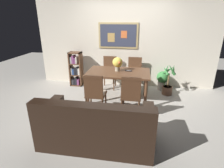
# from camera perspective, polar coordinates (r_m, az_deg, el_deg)

# --- Properties ---
(ground_plane) EXTENTS (12.00, 12.00, 0.00)m
(ground_plane) POSITION_cam_1_polar(r_m,az_deg,el_deg) (4.25, 1.78, -6.96)
(ground_plane) COLOR #B7B2A8
(wall_back_with_painting) EXTENTS (5.20, 0.14, 2.60)m
(wall_back_with_painting) POSITION_cam_1_polar(r_m,az_deg,el_deg) (5.31, 4.10, 13.37)
(wall_back_with_painting) COLOR beige
(wall_back_with_painting) RESTS_ON ground_plane
(dining_table) EXTENTS (1.50, 0.94, 0.74)m
(dining_table) POSITION_cam_1_polar(r_m,az_deg,el_deg) (4.33, 2.02, 2.82)
(dining_table) COLOR brown
(dining_table) RESTS_ON ground_plane
(dining_chair_near_left) EXTENTS (0.40, 0.41, 0.91)m
(dining_chair_near_left) POSITION_cam_1_polar(r_m,az_deg,el_deg) (3.66, -5.47, -2.44)
(dining_chair_near_left) COLOR brown
(dining_chair_near_left) RESTS_ON ground_plane
(dining_chair_near_right) EXTENTS (0.40, 0.41, 0.91)m
(dining_chair_near_right) POSITION_cam_1_polar(r_m,az_deg,el_deg) (3.57, 6.11, -3.07)
(dining_chair_near_right) COLOR brown
(dining_chair_near_right) RESTS_ON ground_plane
(dining_chair_far_left) EXTENTS (0.40, 0.41, 0.91)m
(dining_chair_far_left) POSITION_cam_1_polar(r_m,az_deg,el_deg) (5.20, -0.84, 4.63)
(dining_chair_far_left) COLOR brown
(dining_chair_far_left) RESTS_ON ground_plane
(dining_chair_far_right) EXTENTS (0.40, 0.41, 0.91)m
(dining_chair_far_right) POSITION_cam_1_polar(r_m,az_deg,el_deg) (5.11, 7.22, 4.19)
(dining_chair_far_right) COLOR brown
(dining_chair_far_right) RESTS_ON ground_plane
(leather_couch) EXTENTS (1.80, 0.84, 0.84)m
(leather_couch) POSITION_cam_1_polar(r_m,az_deg,el_deg) (2.94, -5.15, -13.64)
(leather_couch) COLOR black
(leather_couch) RESTS_ON ground_plane
(bookshelf) EXTENTS (0.36, 0.28, 1.02)m
(bookshelf) POSITION_cam_1_polar(r_m,az_deg,el_deg) (5.48, -11.49, 4.42)
(bookshelf) COLOR brown
(bookshelf) RESTS_ON ground_plane
(potted_ivy) EXTENTS (0.34, 0.34, 0.54)m
(potted_ivy) POSITION_cam_1_polar(r_m,az_deg,el_deg) (5.28, 15.85, 1.40)
(potted_ivy) COLOR #B2ADA3
(potted_ivy) RESTS_ON ground_plane
(potted_palm) EXTENTS (0.36, 0.36, 0.88)m
(potted_palm) POSITION_cam_1_polar(r_m,az_deg,el_deg) (4.97, 17.50, 0.22)
(potted_palm) COLOR brown
(potted_palm) RESTS_ON ground_plane
(flower_vase) EXTENTS (0.25, 0.24, 0.34)m
(flower_vase) POSITION_cam_1_polar(r_m,az_deg,el_deg) (4.30, 1.80, 6.78)
(flower_vase) COLOR tan
(flower_vase) RESTS_ON dining_table
(tv_remote) EXTENTS (0.16, 0.05, 0.02)m
(tv_remote) POSITION_cam_1_polar(r_m,az_deg,el_deg) (4.35, 5.34, 4.25)
(tv_remote) COLOR black
(tv_remote) RESTS_ON dining_table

